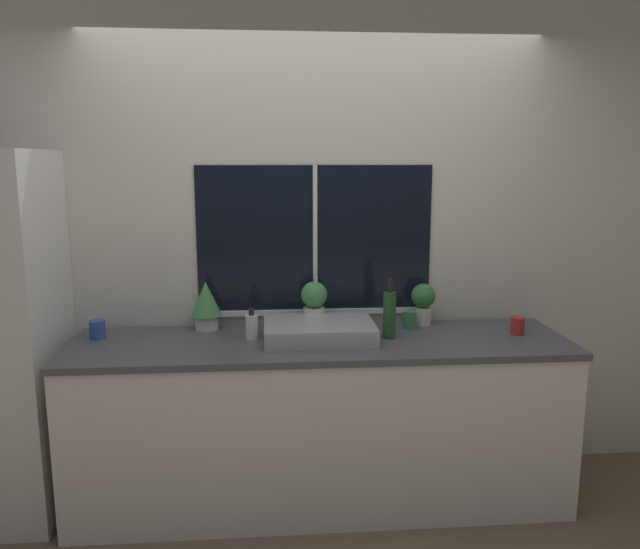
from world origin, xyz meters
The scene contains 13 objects.
ground_plane centered at (0.00, 0.00, 0.00)m, with size 14.00×14.00×0.00m, color brown.
wall_back centered at (0.00, 0.73, 1.35)m, with size 8.00×0.09×2.70m.
wall_right centered at (2.38, 1.50, 1.35)m, with size 0.06×7.00×2.70m.
counter centered at (0.00, 0.33, 0.45)m, with size 2.60×0.69×0.90m.
sink centered at (-0.01, 0.36, 0.94)m, with size 0.57×0.46×0.28m.
potted_plant_left centered at (-0.61, 0.59, 1.05)m, with size 0.17×0.17×0.27m.
potted_plant_center centered at (-0.01, 0.59, 1.04)m, with size 0.15×0.15×0.26m.
potted_plant_right centered at (0.61, 0.59, 1.04)m, with size 0.14×0.14×0.24m.
soap_bottle centered at (-0.36, 0.39, 0.97)m, with size 0.06×0.06×0.16m.
bottle_tall centered at (0.37, 0.35, 1.03)m, with size 0.07×0.07×0.32m.
mug_green centered at (0.52, 0.52, 0.95)m, with size 0.07×0.07×0.10m.
mug_red centered at (1.07, 0.36, 0.94)m, with size 0.07×0.07×0.09m.
mug_blue centered at (-1.17, 0.47, 0.95)m, with size 0.08×0.08×0.10m.
Camera 1 is at (-0.26, -2.79, 1.83)m, focal length 35.00 mm.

